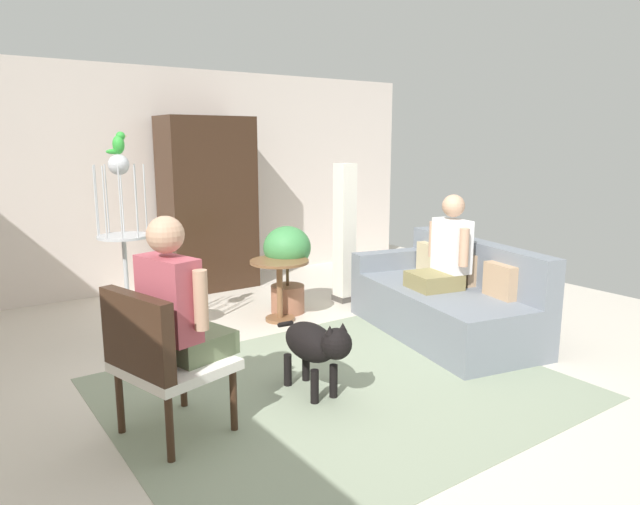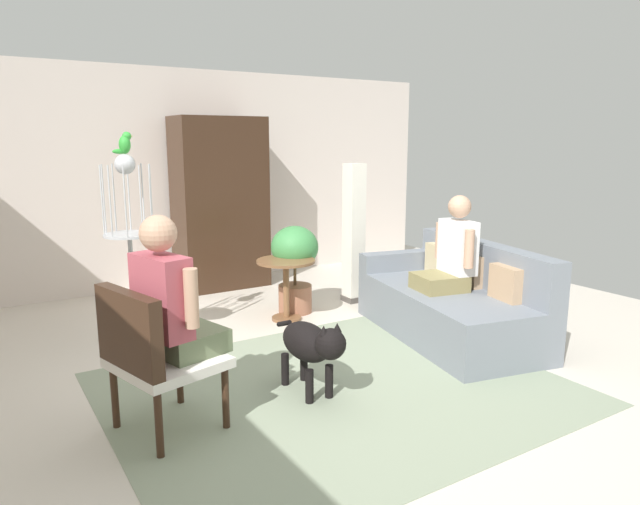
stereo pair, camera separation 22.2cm
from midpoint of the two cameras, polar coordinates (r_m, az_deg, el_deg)
ground_plane at (r=4.33m, az=3.09°, el=-12.24°), size 7.93×7.93×0.00m
back_wall at (r=7.01m, az=-12.90°, el=7.14°), size 6.90×0.12×2.52m
area_rug at (r=4.14m, az=3.26°, el=-13.36°), size 3.03×2.51×0.01m
couch at (r=5.26m, az=14.17°, el=-4.86°), size 1.25×1.99×0.83m
armchair at (r=3.46m, az=-14.76°, el=-9.37°), size 0.69×0.71×0.90m
person_on_couch at (r=5.11m, az=14.16°, el=-0.10°), size 0.53×0.52×0.82m
person_on_armchair at (r=3.46m, az=-12.93°, el=-4.77°), size 0.53×0.54×0.85m
round_end_table at (r=5.50m, az=-2.24°, el=-2.50°), size 0.56×0.56×0.59m
dog at (r=3.92m, az=0.73°, el=-9.10°), size 0.26×0.82×0.57m
bird_cage_stand at (r=4.92m, az=-17.11°, el=0.41°), size 0.41×0.41×1.61m
parrot at (r=4.84m, az=-17.57°, el=10.29°), size 0.17×0.10×0.17m
potted_plant at (r=5.72m, az=-1.41°, el=-0.78°), size 0.47×0.47×0.88m
column_lamp at (r=6.09m, az=4.42°, el=1.80°), size 0.20×0.20×1.48m
armoire_cabinet at (r=6.77m, az=-8.97°, el=4.83°), size 1.02×0.56×1.98m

